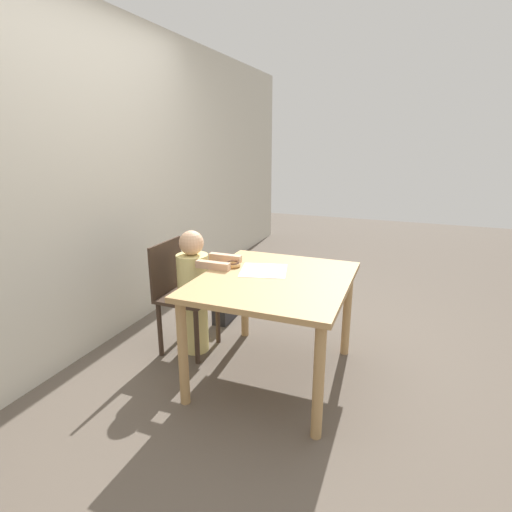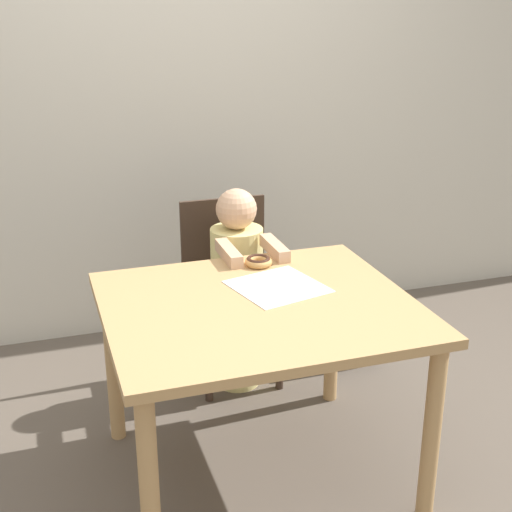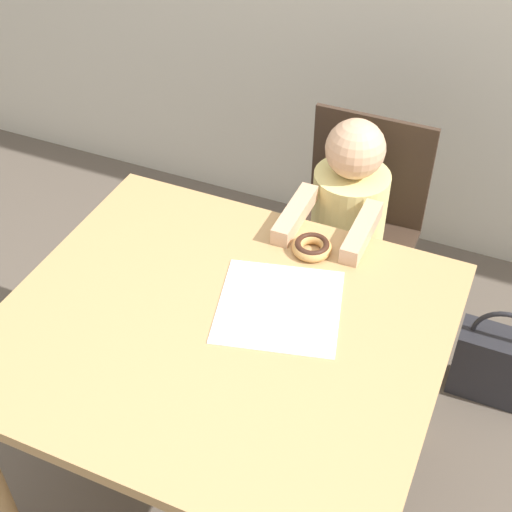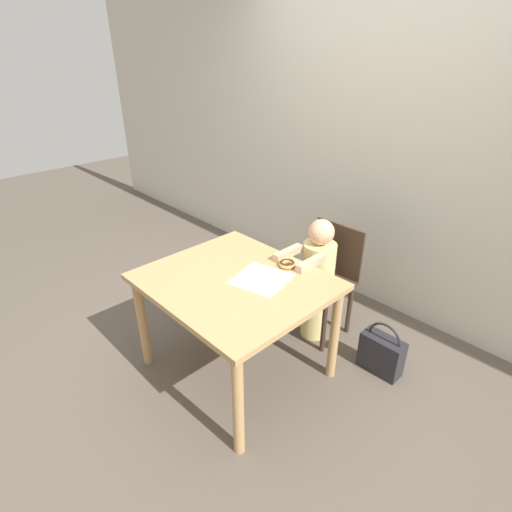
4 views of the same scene
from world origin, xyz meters
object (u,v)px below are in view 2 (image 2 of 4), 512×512
object	(u,v)px
chair	(231,287)
handbag	(346,337)
child_figure	(238,289)
donut	(258,261)

from	to	relation	value
chair	handbag	distance (m)	0.64
child_figure	donut	distance (m)	0.40
chair	handbag	xyz separation A→B (m)	(0.56, -0.09, -0.30)
child_figure	chair	bearing A→B (deg)	90.00
chair	handbag	size ratio (longest dim) A/B	2.19
donut	handbag	world-z (taller)	donut
chair	donut	bearing A→B (deg)	-90.99
donut	handbag	distance (m)	0.88
child_figure	donut	size ratio (longest dim) A/B	8.66
chair	child_figure	bearing A→B (deg)	-90.00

